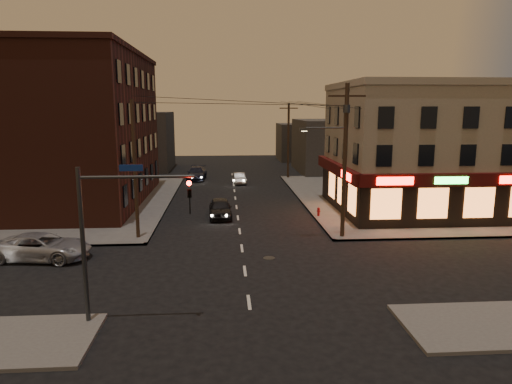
{
  "coord_description": "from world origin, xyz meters",
  "views": [
    {
      "loc": [
        -1.04,
        -23.23,
        8.63
      ],
      "look_at": [
        1.02,
        5.94,
        3.2
      ],
      "focal_mm": 32.0,
      "sensor_mm": 36.0,
      "label": 1
    }
  ],
  "objects": [
    {
      "name": "traffic_signal",
      "position": [
        -5.57,
        -5.6,
        4.16
      ],
      "size": [
        4.49,
        0.32,
        6.47
      ],
      "color": "#333538",
      "rests_on": "ground"
    },
    {
      "name": "bg_building_ne_a",
      "position": [
        14.0,
        38.0,
        3.5
      ],
      "size": [
        10.0,
        12.0,
        7.0
      ],
      "primitive_type": "cube",
      "color": "#3F3D3A",
      "rests_on": "ground"
    },
    {
      "name": "sedan_near",
      "position": [
        -1.39,
        12.32,
        0.75
      ],
      "size": [
        1.93,
        4.45,
        1.5
      ],
      "primitive_type": "imported",
      "rotation": [
        0.0,
        0.0,
        0.04
      ],
      "color": "black",
      "rests_on": "ground"
    },
    {
      "name": "sidewalk_nw",
      "position": [
        -18.0,
        19.0,
        0.07
      ],
      "size": [
        24.0,
        28.0,
        0.15
      ],
      "primitive_type": "cube",
      "color": "#514F4C",
      "rests_on": "ground"
    },
    {
      "name": "sidewalk_ne",
      "position": [
        18.0,
        19.0,
        0.07
      ],
      "size": [
        24.0,
        28.0,
        0.15
      ],
      "primitive_type": "cube",
      "color": "#514F4C",
      "rests_on": "ground"
    },
    {
      "name": "sedan_far",
      "position": [
        -4.38,
        31.99,
        0.76
      ],
      "size": [
        2.39,
        5.33,
        1.52
      ],
      "primitive_type": "imported",
      "rotation": [
        0.0,
        0.0,
        -0.05
      ],
      "color": "black",
      "rests_on": "ground"
    },
    {
      "name": "bg_building_ne_b",
      "position": [
        12.0,
        52.0,
        3.0
      ],
      "size": [
        8.0,
        8.0,
        6.0
      ],
      "primitive_type": "cube",
      "color": "#3F3D3A",
      "rests_on": "ground"
    },
    {
      "name": "utility_pole_far",
      "position": [
        6.8,
        32.0,
        4.65
      ],
      "size": [
        0.26,
        0.26,
        9.0
      ],
      "primitive_type": "cylinder",
      "color": "#382619",
      "rests_on": "sidewalk_ne"
    },
    {
      "name": "brick_apartment",
      "position": [
        -14.5,
        19.0,
        6.65
      ],
      "size": [
        12.0,
        20.0,
        13.0
      ],
      "primitive_type": "cube",
      "color": "#4A2017",
      "rests_on": "sidewalk_nw"
    },
    {
      "name": "sedan_mid",
      "position": [
        0.7,
        28.71,
        0.61
      ],
      "size": [
        1.55,
        3.78,
        1.22
      ],
      "primitive_type": "imported",
      "rotation": [
        0.0,
        0.0,
        0.07
      ],
      "color": "gray",
      "rests_on": "ground"
    },
    {
      "name": "utility_pole_west",
      "position": [
        -6.8,
        6.5,
        4.65
      ],
      "size": [
        0.24,
        0.24,
        9.0
      ],
      "primitive_type": "cylinder",
      "color": "#382619",
      "rests_on": "sidewalk_nw"
    },
    {
      "name": "pizza_building",
      "position": [
        15.93,
        13.43,
        5.35
      ],
      "size": [
        15.85,
        12.85,
        10.5
      ],
      "color": "tan",
      "rests_on": "sidewalk_ne"
    },
    {
      "name": "utility_pole_main",
      "position": [
        6.68,
        5.8,
        5.76
      ],
      "size": [
        4.2,
        0.44,
        10.0
      ],
      "color": "#382619",
      "rests_on": "sidewalk_ne"
    },
    {
      "name": "bg_building_nw",
      "position": [
        -13.0,
        42.0,
        4.0
      ],
      "size": [
        9.0,
        10.0,
        8.0
      ],
      "primitive_type": "cube",
      "color": "#3F3D3A",
      "rests_on": "ground"
    },
    {
      "name": "ground",
      "position": [
        0.0,
        0.0,
        0.0
      ],
      "size": [
        120.0,
        120.0,
        0.0
      ],
      "primitive_type": "plane",
      "color": "black",
      "rests_on": "ground"
    },
    {
      "name": "fire_hydrant",
      "position": [
        6.4,
        11.62,
        0.52
      ],
      "size": [
        0.31,
        0.31,
        0.68
      ],
      "rotation": [
        0.0,
        0.0,
        -0.15
      ],
      "color": "maroon",
      "rests_on": "sidewalk_ne"
    },
    {
      "name": "suv_cross",
      "position": [
        -11.55,
        2.73,
        0.76
      ],
      "size": [
        5.72,
        3.19,
        1.51
      ],
      "primitive_type": "imported",
      "rotation": [
        0.0,
        0.0,
        1.44
      ],
      "color": "#9E9FA7",
      "rests_on": "ground"
    }
  ]
}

